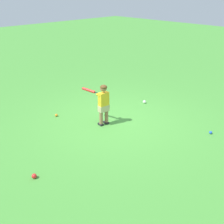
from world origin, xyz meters
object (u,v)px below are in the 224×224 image
at_px(play_ball_midfield, 56,115).
at_px(play_ball_behind_batter, 34,176).
at_px(play_ball_near_batter, 144,102).
at_px(play_ball_center_lawn, 211,133).
at_px(child_batter, 103,101).

height_order(play_ball_midfield, play_ball_behind_batter, play_ball_behind_batter).
height_order(play_ball_near_batter, play_ball_midfield, play_ball_near_batter).
bearing_deg(play_ball_center_lawn, play_ball_midfield, -58.74).
bearing_deg(child_batter, play_ball_behind_batter, 17.14).
bearing_deg(play_ball_center_lawn, play_ball_near_batter, -98.61).
height_order(play_ball_near_batter, play_ball_center_lawn, play_ball_near_batter).
height_order(play_ball_near_batter, play_ball_behind_batter, same).
bearing_deg(play_ball_near_batter, play_ball_center_lawn, 81.39).
bearing_deg(child_batter, play_ball_near_batter, -175.26).
bearing_deg(play_ball_center_lawn, child_batter, -55.78).
relative_size(play_ball_near_batter, play_ball_center_lawn, 1.31).
relative_size(child_batter, play_ball_behind_batter, 11.21).
bearing_deg(play_ball_behind_batter, play_ball_center_lawn, 159.71).
bearing_deg(play_ball_near_batter, play_ball_midfield, -23.91).
bearing_deg(play_ball_midfield, play_ball_behind_batter, 47.20).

